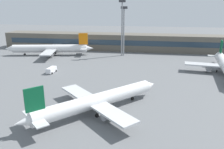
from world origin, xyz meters
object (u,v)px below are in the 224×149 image
Objects in this scene: service_van_white at (51,70)px; floodlight_tower_west at (122,24)px; airplane_near at (98,100)px; floodlight_tower_east at (124,28)px; airplane_far at (49,49)px.

floodlight_tower_west is (22.61, 34.38, 14.41)m from service_van_white.
airplane_near is 5.67× the size of service_van_white.
floodlight_tower_east is at bearing 91.07° from airplane_near.
floodlight_tower_west is 1.83m from floodlight_tower_east.
floodlight_tower_east is at bearing 18.96° from floodlight_tower_west.
service_van_white is 0.20× the size of floodlight_tower_west.
floodlight_tower_east reaches higher than service_van_white.
airplane_near is 1.12× the size of floodlight_tower_west.
airplane_far is 8.34× the size of service_van_white.
airplane_near is 64.48m from floodlight_tower_east.
airplane_near is 69.86m from airplane_far.
floodlight_tower_west is at bearing 7.66° from airplane_far.
floodlight_tower_west is (36.36, 4.89, 12.15)m from airplane_far.
floodlight_tower_west reaches higher than service_van_white.
airplane_near reaches higher than service_van_white.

